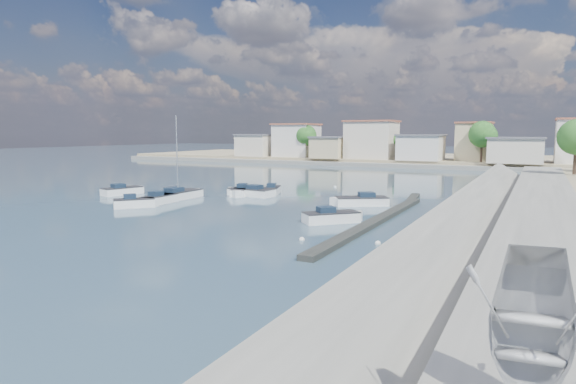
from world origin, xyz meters
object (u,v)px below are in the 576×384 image
at_px(motorboat_b, 136,203).
at_px(motorboat_e, 124,191).
at_px(motorboat_a, 160,200).
at_px(motorboat_c, 249,192).
at_px(sailboat, 180,195).
at_px(motorboat_f, 272,190).
at_px(motorboat_d, 359,202).
at_px(motorboat_g, 241,192).
at_px(motorboat_h, 334,218).

xyz_separation_m(motorboat_b, motorboat_e, (-8.35, 6.47, 0.00)).
relative_size(motorboat_a, motorboat_b, 1.24).
bearing_deg(motorboat_e, motorboat_c, 22.78).
bearing_deg(sailboat, motorboat_f, 51.20).
distance_m(motorboat_a, motorboat_d, 19.65).
bearing_deg(motorboat_c, motorboat_a, -117.64).
xyz_separation_m(motorboat_b, motorboat_d, (18.22, 10.86, -0.00)).
bearing_deg(motorboat_f, sailboat, -128.80).
bearing_deg(motorboat_f, motorboat_e, -150.23).
relative_size(motorboat_g, sailboat, 0.52).
height_order(motorboat_f, motorboat_h, same).
distance_m(motorboat_h, sailboat, 20.45).
height_order(motorboat_e, motorboat_f, same).
height_order(motorboat_d, motorboat_f, same).
relative_size(motorboat_e, motorboat_f, 1.17).
bearing_deg(sailboat, motorboat_b, -87.25).
bearing_deg(motorboat_c, motorboat_g, -170.25).
height_order(motorboat_c, motorboat_f, same).
bearing_deg(motorboat_a, motorboat_f, 62.61).
height_order(motorboat_c, motorboat_e, same).
xyz_separation_m(motorboat_e, motorboat_f, (14.71, 8.41, -0.00)).
bearing_deg(motorboat_g, motorboat_b, -108.46).
height_order(motorboat_a, motorboat_b, same).
relative_size(motorboat_f, sailboat, 0.48).
height_order(motorboat_a, motorboat_f, same).
distance_m(motorboat_e, motorboat_g, 13.45).
relative_size(motorboat_h, sailboat, 0.48).
relative_size(motorboat_f, motorboat_h, 1.01).
xyz_separation_m(motorboat_f, motorboat_g, (-2.39, -3.00, 0.00)).
bearing_deg(motorboat_b, sailboat, 92.75).
bearing_deg(motorboat_h, motorboat_d, 97.63).
bearing_deg(motorboat_f, motorboat_b, -113.12).
height_order(motorboat_g, sailboat, sailboat).
bearing_deg(motorboat_h, motorboat_c, 143.90).
bearing_deg(motorboat_h, motorboat_g, 146.06).
relative_size(motorboat_d, sailboat, 0.59).
relative_size(motorboat_d, motorboat_g, 1.14).
height_order(motorboat_a, motorboat_d, same).
xyz_separation_m(motorboat_b, motorboat_f, (6.35, 14.88, 0.00)).
bearing_deg(motorboat_c, motorboat_b, -112.28).
bearing_deg(motorboat_b, motorboat_g, 71.54).
bearing_deg(motorboat_a, motorboat_b, -93.90).
bearing_deg(motorboat_b, motorboat_d, 30.79).
relative_size(motorboat_e, sailboat, 0.57).
height_order(motorboat_c, motorboat_h, same).
bearing_deg(motorboat_f, motorboat_a, -117.39).
height_order(motorboat_d, sailboat, sailboat).
distance_m(motorboat_d, motorboat_e, 26.93).
bearing_deg(motorboat_c, motorboat_e, -157.22).
distance_m(motorboat_a, motorboat_h, 19.34).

